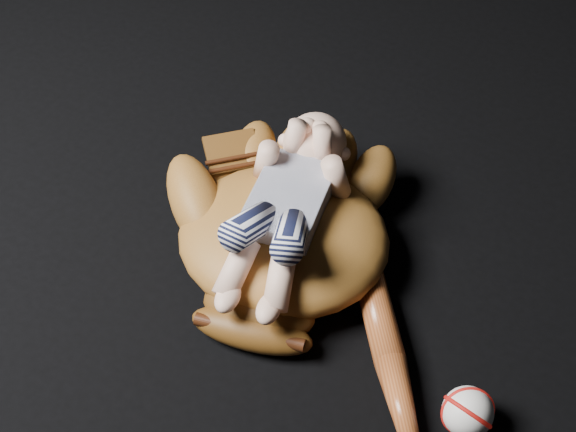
{
  "coord_description": "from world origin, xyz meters",
  "views": [
    {
      "loc": [
        0.45,
        -0.61,
        1.06
      ],
      "look_at": [
        -0.02,
        0.16,
        0.08
      ],
      "focal_mm": 55.0,
      "sensor_mm": 36.0,
      "label": 1
    }
  ],
  "objects_px": {
    "baseball_glove": "(284,231)",
    "baseball": "(468,412)",
    "baseball_bat": "(395,379)",
    "newborn_baby": "(283,209)"
  },
  "relations": [
    {
      "from": "baseball_glove",
      "to": "baseball_bat",
      "type": "height_order",
      "value": "baseball_glove"
    },
    {
      "from": "newborn_baby",
      "to": "baseball_glove",
      "type": "bearing_deg",
      "value": 98.81
    },
    {
      "from": "baseball",
      "to": "baseball_bat",
      "type": "bearing_deg",
      "value": 178.97
    },
    {
      "from": "newborn_baby",
      "to": "baseball_bat",
      "type": "relative_size",
      "value": 0.75
    },
    {
      "from": "newborn_baby",
      "to": "baseball",
      "type": "distance_m",
      "value": 0.38
    },
    {
      "from": "baseball_glove",
      "to": "baseball_bat",
      "type": "bearing_deg",
      "value": -39.5
    },
    {
      "from": "baseball_glove",
      "to": "newborn_baby",
      "type": "relative_size",
      "value": 1.22
    },
    {
      "from": "baseball_bat",
      "to": "baseball_glove",
      "type": "bearing_deg",
      "value": 155.01
    },
    {
      "from": "baseball_glove",
      "to": "baseball",
      "type": "relative_size",
      "value": 6.63
    },
    {
      "from": "baseball_bat",
      "to": "baseball",
      "type": "height_order",
      "value": "baseball"
    }
  ]
}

